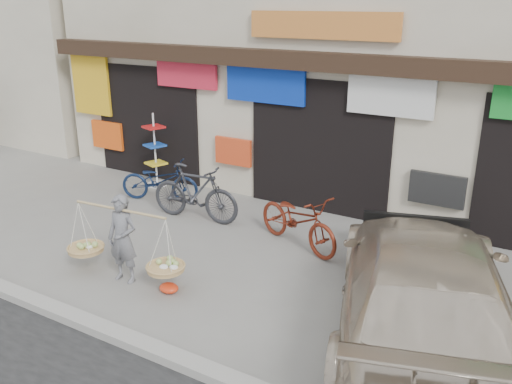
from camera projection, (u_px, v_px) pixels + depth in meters
The scene contains 11 objects.
ground at pixel (223, 280), 8.50m from camera, with size 70.00×70.00×0.00m, color gray.
kerb at pixel (135, 342), 6.85m from camera, with size 70.00×0.25×0.12m, color gray.
shophouse_block at pixel (374, 32), 12.54m from camera, with size 14.00×6.32×7.00m.
neighbor_west at pixel (20, 33), 19.63m from camera, with size 12.00×7.00×6.00m, color beige.
street_vendor at pixel (123, 243), 8.29m from camera, with size 2.09×0.70×1.41m.
bike_0 at pixel (160, 181), 11.71m from camera, with size 0.60×1.73×0.91m, color #101F3D.
bike_1 at pixel (195, 193), 10.64m from camera, with size 0.54×1.90×1.14m, color #2D2E33.
bike_2 at pixel (298, 220), 9.50m from camera, with size 0.67×1.91×1.01m, color maroon.
suv at pixel (423, 289), 6.76m from camera, with size 3.53×5.55×1.50m.
display_rack at pixel (156, 157), 12.61m from camera, with size 0.52×0.52×1.73m.
red_bag at pixel (169, 288), 8.12m from camera, with size 0.31×0.25×0.14m, color red.
Camera 1 is at (4.28, -6.23, 4.16)m, focal length 38.00 mm.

